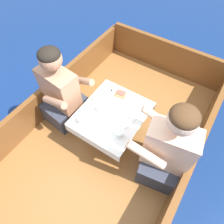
{
  "coord_description": "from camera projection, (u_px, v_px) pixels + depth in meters",
  "views": [
    {
      "loc": [
        0.61,
        -0.84,
        2.34
      ],
      "look_at": [
        0.0,
        0.09,
        0.78
      ],
      "focal_mm": 32.0,
      "sensor_mm": 36.0,
      "label": 1
    }
  ],
  "objects": [
    {
      "name": "ground_plane",
      "position": [
        108.0,
        153.0,
        2.51
      ],
      "size": [
        60.0,
        60.0,
        0.0
      ],
      "primitive_type": "plane",
      "color": "navy"
    },
    {
      "name": "boat_deck",
      "position": [
        108.0,
        147.0,
        2.38
      ],
      "size": [
        1.74,
        2.94,
        0.33
      ],
      "primitive_type": "cube",
      "color": "brown",
      "rests_on": "ground_plane"
    },
    {
      "name": "gunwale_port",
      "position": [
        48.0,
        98.0,
        2.35
      ],
      "size": [
        0.06,
        2.94,
        0.39
      ],
      "primitive_type": "cube",
      "color": "brown",
      "rests_on": "boat_deck"
    },
    {
      "name": "gunwale_starboard",
      "position": [
        183.0,
        176.0,
        1.82
      ],
      "size": [
        0.06,
        2.94,
        0.39
      ],
      "primitive_type": "cube",
      "color": "brown",
      "rests_on": "boat_deck"
    },
    {
      "name": "bow_coaming",
      "position": [
        165.0,
        56.0,
        2.76
      ],
      "size": [
        1.62,
        0.06,
        0.45
      ],
      "primitive_type": "cube",
      "color": "brown",
      "rests_on": "boat_deck"
    },
    {
      "name": "cockpit_table",
      "position": [
        112.0,
        116.0,
        1.98
      ],
      "size": [
        0.61,
        0.7,
        0.43
      ],
      "color": "#B2B2B7",
      "rests_on": "boat_deck"
    },
    {
      "name": "person_port",
      "position": [
        61.0,
        94.0,
        2.13
      ],
      "size": [
        0.55,
        0.48,
        0.97
      ],
      "rotation": [
        0.0,
        0.0,
        -0.1
      ],
      "color": "#333847",
      "rests_on": "boat_deck"
    },
    {
      "name": "person_starboard",
      "position": [
        166.0,
        151.0,
        1.72
      ],
      "size": [
        0.57,
        0.51,
        1.01
      ],
      "rotation": [
        0.0,
        0.0,
        3.31
      ],
      "color": "#333847",
      "rests_on": "boat_deck"
    },
    {
      "name": "plate_sandwich",
      "position": [
        121.0,
        96.0,
        2.06
      ],
      "size": [
        0.17,
        0.17,
        0.01
      ],
      "color": "white",
      "rests_on": "cockpit_table"
    },
    {
      "name": "plate_bread",
      "position": [
        99.0,
        126.0,
        1.84
      ],
      "size": [
        0.19,
        0.19,
        0.01
      ],
      "color": "white",
      "rests_on": "cockpit_table"
    },
    {
      "name": "sandwich",
      "position": [
        121.0,
        94.0,
        2.04
      ],
      "size": [
        0.12,
        0.09,
        0.05
      ],
      "rotation": [
        0.0,
        0.0,
        0.11
      ],
      "color": "tan",
      "rests_on": "plate_sandwich"
    },
    {
      "name": "bowl_port_near",
      "position": [
        137.0,
        105.0,
        1.97
      ],
      "size": [
        0.13,
        0.13,
        0.04
      ],
      "color": "white",
      "rests_on": "cockpit_table"
    },
    {
      "name": "bowl_starboard_near",
      "position": [
        99.0,
        98.0,
        2.02
      ],
      "size": [
        0.12,
        0.12,
        0.04
      ],
      "color": "white",
      "rests_on": "cockpit_table"
    },
    {
      "name": "coffee_cup_port",
      "position": [
        115.0,
        114.0,
        1.9
      ],
      "size": [
        0.1,
        0.07,
        0.06
      ],
      "color": "white",
      "rests_on": "cockpit_table"
    },
    {
      "name": "coffee_cup_starboard",
      "position": [
        120.0,
        134.0,
        1.76
      ],
      "size": [
        0.1,
        0.07,
        0.07
      ],
      "color": "white",
      "rests_on": "cockpit_table"
    },
    {
      "name": "coffee_cup_center",
      "position": [
        82.0,
        119.0,
        1.86
      ],
      "size": [
        0.11,
        0.08,
        0.06
      ],
      "color": "white",
      "rests_on": "cockpit_table"
    },
    {
      "name": "tin_can",
      "position": [
        100.0,
        108.0,
        1.94
      ],
      "size": [
        0.07,
        0.07,
        0.05
      ],
      "color": "silver",
      "rests_on": "cockpit_table"
    },
    {
      "name": "utensil_knife_port",
      "position": [
        131.0,
        124.0,
        1.86
      ],
      "size": [
        0.04,
        0.17,
        0.0
      ],
      "rotation": [
        0.0,
        0.0,
        1.38
      ],
      "color": "silver",
      "rests_on": "cockpit_table"
    },
    {
      "name": "utensil_spoon_center",
      "position": [
        91.0,
        103.0,
        2.0
      ],
      "size": [
        0.17,
        0.02,
        0.01
      ],
      "rotation": [
        0.0,
        0.0,
        3.1
      ],
      "color": "silver",
      "rests_on": "cockpit_table"
    },
    {
      "name": "utensil_fork_starboard",
      "position": [
        109.0,
        94.0,
        2.08
      ],
      "size": [
        0.05,
        0.17,
        0.0
      ],
      "rotation": [
        0.0,
        0.0,
        1.75
      ],
      "color": "silver",
      "rests_on": "cockpit_table"
    }
  ]
}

